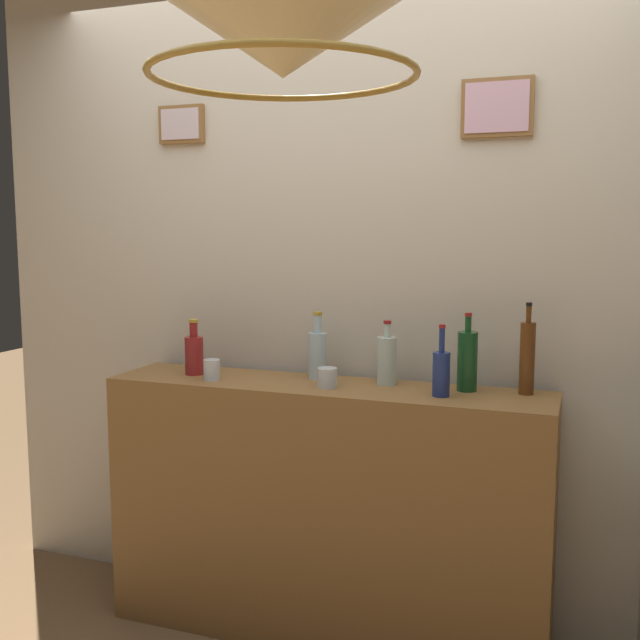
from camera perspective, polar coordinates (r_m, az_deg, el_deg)
panelled_rear_partition at (r=2.94m, az=2.06°, el=5.26°), size 3.21×0.15×2.79m
bar_shelf_unit at (r=2.91m, az=0.35°, el=-14.61°), size 1.68×0.36×0.99m
liquor_bottle_brandy at (r=2.76m, az=5.21°, el=-3.06°), size 0.07×0.07×0.24m
liquor_bottle_scotch at (r=2.68m, az=15.74°, el=-2.76°), size 0.05×0.05×0.33m
liquor_bottle_rum at (r=2.59m, az=9.37°, el=-3.99°), size 0.06×0.06×0.25m
liquor_bottle_vermouth at (r=2.69m, az=11.33°, el=-3.07°), size 0.07×0.07×0.28m
liquor_bottle_mezcal at (r=2.85m, az=-0.19°, el=-2.56°), size 0.07×0.07×0.26m
liquor_bottle_gin at (r=2.98m, az=-9.72°, el=-2.56°), size 0.07×0.07×0.22m
glass_tumbler_rocks at (r=2.86m, az=-8.38°, el=-3.84°), size 0.06×0.06×0.08m
glass_tumbler_highball at (r=2.70m, az=0.56°, el=-4.49°), size 0.07×0.07×0.07m
pendant_lamp at (r=1.73m, az=-2.89°, el=21.21°), size 0.61×0.61×0.49m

